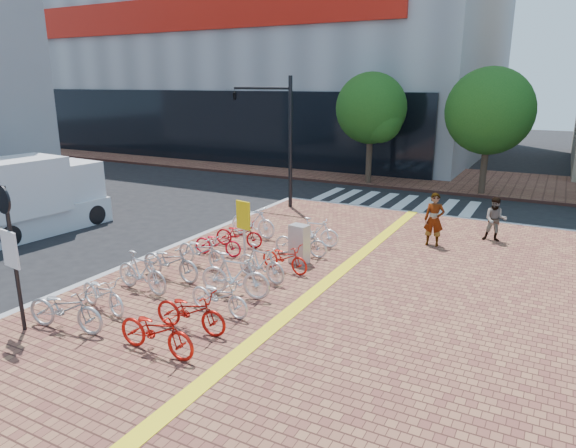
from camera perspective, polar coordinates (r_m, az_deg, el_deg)
The scene contains 28 objects.
ground at distance 13.18m, azimuth -8.93°, elevation -9.59°, with size 120.00×120.00×0.00m, color black.
kerb_north at distance 22.55m, azimuth 16.17°, elevation 0.83°, with size 14.00×0.25×0.15m, color gray.
far_sidewalk at distance 31.79m, azimuth 14.40°, elevation 5.09°, with size 70.00×8.00×0.15m, color brown.
crosswalk at distance 25.04m, azimuth 11.57°, elevation 2.39°, with size 7.50×4.00×0.01m.
street_trees at distance 27.04m, azimuth 23.67°, elevation 11.15°, with size 16.20×4.60×6.35m.
bike_0 at distance 12.61m, azimuth -23.51°, elevation -8.60°, with size 0.69×1.99×1.05m, color #A7A7AB.
bike_1 at distance 13.33m, azimuth -19.89°, elevation -7.22°, with size 0.61×1.74×0.91m, color silver.
bike_2 at distance 14.16m, azimuth -15.95°, elevation -5.16°, with size 0.51×1.82×1.09m, color #B9B9BE.
bike_3 at distance 14.84m, azimuth -12.95°, elevation -4.06°, with size 0.70×2.01×1.06m, color #A4A5A9.
bike_4 at distance 15.65m, azimuth -9.60°, elevation -2.96°, with size 0.66×1.91×1.00m, color silver.
bike_5 at distance 16.62m, azimuth -7.79°, elevation -2.05°, with size 0.57×1.62×0.85m, color red.
bike_6 at distance 17.41m, azimuth -5.47°, elevation -1.10°, with size 0.59×1.69×0.89m, color #9D0B10.
bike_7 at distance 18.44m, azimuth -3.94°, elevation 0.29°, with size 0.54×1.91×1.15m, color white.
bike_8 at distance 11.01m, azimuth -14.44°, elevation -11.40°, with size 0.67×1.92×1.01m, color #B6140D.
bike_9 at distance 11.77m, azimuth -10.78°, elevation -9.46°, with size 0.64×1.84×0.96m, color #9D100B.
bike_10 at distance 12.51m, azimuth -7.66°, elevation -7.96°, with size 0.59×1.70×0.89m, color silver.
bike_11 at distance 13.35m, azimuth -5.90°, elevation -5.70°, with size 0.55×1.95×1.17m, color silver.
bike_12 at distance 14.40m, azimuth -3.03°, elevation -4.33°, with size 0.48×1.71×1.03m, color #B7B7BC.
bike_13 at distance 15.09m, azimuth -0.37°, elevation -3.73°, with size 0.56×1.62×0.85m, color red.
bike_14 at distance 16.42m, azimuth 1.45°, elevation -1.99°, with size 0.62×1.76×0.93m, color silver.
bike_15 at distance 17.35m, azimuth 3.00°, elevation -0.92°, with size 0.47×1.67×1.00m, color white.
pedestrian_a at distance 18.04m, azimuth 15.93°, elevation 0.48°, with size 0.66×0.43×1.81m, color gray.
pedestrian_b at distance 19.27m, azimuth 22.04°, elevation 0.48°, with size 0.76×0.59×1.56m, color #4B535F.
utility_box at distance 15.73m, azimuth 1.26°, elevation -2.24°, with size 0.56×0.40×1.21m, color #B0B1B5.
yellow_sign at distance 15.43m, azimuth -4.99°, elevation 0.34°, with size 0.54×0.18×1.99m.
notice_sign at distance 12.52m, azimuth -28.51°, elevation -1.69°, with size 0.62×0.18×3.33m.
traffic_light_pole at distance 23.09m, azimuth -2.67°, elevation 11.78°, with size 3.04×1.17×5.67m.
box_truck at distance 21.65m, azimuth -26.29°, elevation 2.73°, with size 2.56×5.16×2.89m.
Camera 1 is at (7.33, -9.45, 5.54)m, focal length 32.00 mm.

